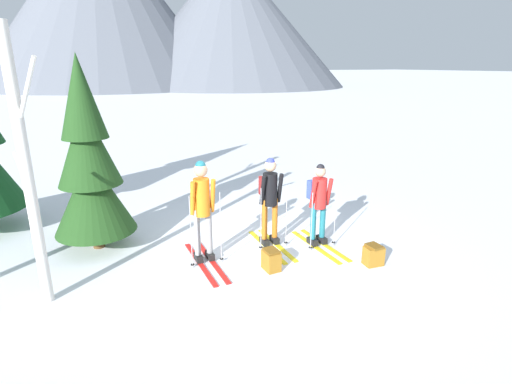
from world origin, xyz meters
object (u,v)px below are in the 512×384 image
skier_in_black (270,196)px  skier_in_red (319,201)px  backpack_on_snow_beside (271,260)px  backpack_on_snow_front (373,255)px  skier_in_orange (202,205)px  pine_tree_near (89,164)px  birch_tree_tall (27,172)px

skier_in_black → skier_in_red: size_ratio=1.07×
backpack_on_snow_beside → backpack_on_snow_front: bearing=-20.7°
skier_in_orange → skier_in_black: (1.40, 0.09, -0.07)m
backpack_on_snow_front → backpack_on_snow_beside: (-1.71, 0.65, 0.00)m
skier_in_black → backpack_on_snow_beside: 1.33m
skier_in_red → backpack_on_snow_front: size_ratio=4.31×
backpack_on_snow_front → backpack_on_snow_beside: size_ratio=1.00×
skier_in_black → skier_in_orange: bearing=-176.3°
skier_in_orange → pine_tree_near: 2.28m
skier_in_orange → skier_in_black: size_ratio=1.06×
skier_in_orange → skier_in_red: 2.27m
skier_in_red → backpack_on_snow_front: (0.40, -1.18, -0.73)m
skier_in_black → backpack_on_snow_beside: size_ratio=4.62×
skier_in_orange → skier_in_black: skier_in_orange is taller
skier_in_red → birch_tree_tall: birch_tree_tall is taller
skier_in_black → birch_tree_tall: (-3.95, -0.29, 1.02)m
backpack_on_snow_beside → birch_tree_tall: bearing=169.3°
birch_tree_tall → skier_in_black: bearing=4.2°
skier_in_black → pine_tree_near: 3.41m
skier_in_black → skier_in_red: (0.84, -0.42, -0.08)m
pine_tree_near → backpack_on_snow_front: size_ratio=9.54×
skier_in_black → birch_tree_tall: size_ratio=0.44×
skier_in_black → birch_tree_tall: bearing=-175.8°
skier_in_orange → skier_in_black: bearing=3.7°
skier_in_red → pine_tree_near: bearing=155.3°
pine_tree_near → birch_tree_tall: 1.92m
birch_tree_tall → backpack_on_snow_front: size_ratio=10.41×
pine_tree_near → backpack_on_snow_beside: 3.76m
skier_in_black → birch_tree_tall: birch_tree_tall is taller
birch_tree_tall → pine_tree_near: bearing=61.4°
skier_in_red → pine_tree_near: 4.35m
skier_in_black → backpack_on_snow_front: 2.18m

